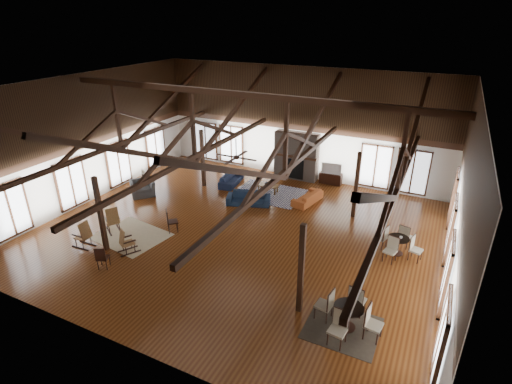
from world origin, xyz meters
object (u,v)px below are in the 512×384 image
at_px(cafe_table_far, 398,243).
at_px(tv_console, 331,178).
at_px(armchair, 143,188).
at_px(sofa_navy_front, 248,198).
at_px(cafe_table_near, 348,313).
at_px(coffee_table, 268,186).
at_px(sofa_navy_left, 231,179).
at_px(sofa_orange, 308,197).

relative_size(cafe_table_far, tv_console, 1.60).
bearing_deg(tv_console, cafe_table_far, -52.69).
bearing_deg(armchair, tv_console, -13.35).
distance_m(armchair, tv_console, 9.87).
bearing_deg(armchair, cafe_table_far, -47.87).
height_order(sofa_navy_front, cafe_table_near, cafe_table_near).
bearing_deg(armchair, sofa_navy_front, -33.18).
bearing_deg(coffee_table, sofa_navy_front, -101.38).
height_order(sofa_navy_left, cafe_table_far, cafe_table_far).
relative_size(armchair, tv_console, 1.00).
bearing_deg(sofa_orange, tv_console, -175.48).
distance_m(sofa_navy_left, tv_console, 5.36).
xyz_separation_m(sofa_navy_front, tv_console, (2.83, 4.21, -0.01)).
bearing_deg(cafe_table_far, tv_console, 127.31).
height_order(sofa_navy_left, coffee_table, sofa_navy_left).
relative_size(armchair, cafe_table_far, 0.62).
xyz_separation_m(sofa_navy_front, cafe_table_far, (7.08, -1.37, 0.18)).
distance_m(coffee_table, tv_console, 3.59).
height_order(coffee_table, cafe_table_far, cafe_table_far).
height_order(sofa_orange, cafe_table_far, cafe_table_far).
height_order(sofa_navy_front, cafe_table_far, cafe_table_far).
relative_size(cafe_table_near, cafe_table_far, 1.09).
bearing_deg(cafe_table_far, sofa_navy_front, 169.06).
bearing_deg(sofa_navy_left, sofa_navy_front, -139.31).
xyz_separation_m(sofa_orange, cafe_table_near, (3.87, -7.56, 0.25)).
bearing_deg(cafe_table_near, sofa_orange, 117.09).
xyz_separation_m(coffee_table, cafe_table_near, (6.09, -7.82, 0.17)).
relative_size(sofa_navy_front, armchair, 1.76).
height_order(sofa_navy_left, sofa_orange, same).
xyz_separation_m(sofa_navy_left, tv_console, (4.78, 2.43, 0.02)).
distance_m(armchair, cafe_table_near, 12.57).
bearing_deg(tv_console, sofa_orange, -96.90).
distance_m(sofa_orange, coffee_table, 2.24).
bearing_deg(coffee_table, cafe_table_near, -54.40).
height_order(sofa_orange, tv_console, tv_console).
height_order(sofa_orange, armchair, armchair).
height_order(coffee_table, cafe_table_near, cafe_table_near).
height_order(sofa_orange, cafe_table_near, cafe_table_near).
bearing_deg(tv_console, coffee_table, -135.46).
relative_size(armchair, cafe_table_near, 0.57).
height_order(sofa_navy_left, tv_console, tv_console).
xyz_separation_m(sofa_navy_left, cafe_table_near, (8.31, -7.91, 0.25)).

